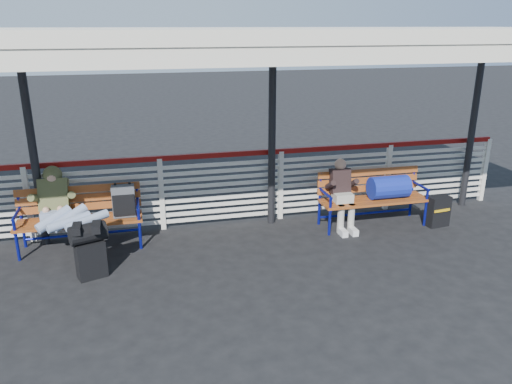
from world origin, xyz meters
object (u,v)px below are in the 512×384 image
object	(u,v)px
luggage_stack	(90,248)
suitcase_side	(438,211)
bench_left	(94,208)
traveler_man	(65,213)
bench_right	(381,189)
companion_person	(342,194)

from	to	relation	value
luggage_stack	suitcase_side	world-z (taller)	luggage_stack
bench_left	traveler_man	size ratio (longest dim) A/B	1.10
bench_left	suitcase_side	world-z (taller)	bench_left
luggage_stack	bench_left	xyz separation A→B (m)	(0.01, 1.03, 0.18)
bench_right	companion_person	xyz separation A→B (m)	(-0.69, 0.00, -0.02)
luggage_stack	suitcase_side	distance (m)	5.52
companion_person	suitcase_side	bearing A→B (deg)	-10.54
bench_left	luggage_stack	bearing A→B (deg)	-90.66
bench_right	suitcase_side	bearing A→B (deg)	-18.15
luggage_stack	suitcase_side	size ratio (longest dim) A/B	1.48
luggage_stack	suitcase_side	xyz separation A→B (m)	(5.49, 0.51, -0.16)
companion_person	suitcase_side	world-z (taller)	companion_person
luggage_stack	bench_right	distance (m)	4.66
companion_person	suitcase_side	xyz separation A→B (m)	(1.60, -0.30, -0.34)
bench_left	companion_person	size ratio (longest dim) A/B	1.57
bench_right	companion_person	size ratio (longest dim) A/B	1.57
companion_person	suitcase_side	size ratio (longest dim) A/B	2.23
traveler_man	bench_left	bearing A→B (deg)	43.93
suitcase_side	traveler_man	bearing A→B (deg)	170.02
traveler_man	suitcase_side	world-z (taller)	traveler_man
companion_person	traveler_man	bearing A→B (deg)	-178.37
bench_left	companion_person	world-z (taller)	companion_person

